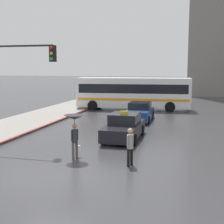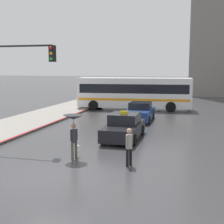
{
  "view_description": "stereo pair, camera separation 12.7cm",
  "coord_description": "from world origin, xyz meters",
  "px_view_note": "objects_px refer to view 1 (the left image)",
  "views": [
    {
      "loc": [
        5.04,
        -10.38,
        4.04
      ],
      "look_at": [
        0.41,
        7.92,
        1.4
      ],
      "focal_mm": 50.0,
      "sensor_mm": 36.0,
      "label": 1
    },
    {
      "loc": [
        5.16,
        -10.34,
        4.04
      ],
      "look_at": [
        0.41,
        7.92,
        1.4
      ],
      "focal_mm": 50.0,
      "sensor_mm": 36.0,
      "label": 2
    }
  ],
  "objects_px": {
    "taxi": "(124,127)",
    "city_bus": "(133,92)",
    "pedestrian_man": "(130,144)",
    "sedan_red": "(140,112)",
    "pedestrian_with_umbrella": "(75,124)",
    "traffic_light": "(14,73)"
  },
  "relations": [
    {
      "from": "city_bus",
      "to": "pedestrian_with_umbrella",
      "type": "bearing_deg",
      "value": 177.33
    },
    {
      "from": "taxi",
      "to": "pedestrian_with_umbrella",
      "type": "relative_size",
      "value": 2.17
    },
    {
      "from": "taxi",
      "to": "traffic_light",
      "type": "distance_m",
      "value": 6.73
    },
    {
      "from": "taxi",
      "to": "sedan_red",
      "type": "distance_m",
      "value": 6.48
    },
    {
      "from": "sedan_red",
      "to": "pedestrian_with_umbrella",
      "type": "distance_m",
      "value": 11.09
    },
    {
      "from": "traffic_light",
      "to": "pedestrian_with_umbrella",
      "type": "bearing_deg",
      "value": -21.42
    },
    {
      "from": "pedestrian_with_umbrella",
      "to": "pedestrian_man",
      "type": "distance_m",
      "value": 2.72
    },
    {
      "from": "city_bus",
      "to": "traffic_light",
      "type": "bearing_deg",
      "value": 163.94
    },
    {
      "from": "taxi",
      "to": "city_bus",
      "type": "relative_size",
      "value": 0.39
    },
    {
      "from": "pedestrian_with_umbrella",
      "to": "pedestrian_man",
      "type": "bearing_deg",
      "value": -73.18
    },
    {
      "from": "pedestrian_man",
      "to": "taxi",
      "type": "bearing_deg",
      "value": -138.63
    },
    {
      "from": "sedan_red",
      "to": "city_bus",
      "type": "bearing_deg",
      "value": -75.42
    },
    {
      "from": "taxi",
      "to": "sedan_red",
      "type": "relative_size",
      "value": 1.05
    },
    {
      "from": "sedan_red",
      "to": "traffic_light",
      "type": "xyz_separation_m",
      "value": [
        -4.98,
        -9.5,
        3.18
      ]
    },
    {
      "from": "sedan_red",
      "to": "pedestrian_man",
      "type": "xyz_separation_m",
      "value": [
        1.45,
        -11.43,
        0.26
      ]
    },
    {
      "from": "traffic_light",
      "to": "city_bus",
      "type": "bearing_deg",
      "value": 78.3
    },
    {
      "from": "taxi",
      "to": "pedestrian_man",
      "type": "height_order",
      "value": "taxi"
    },
    {
      "from": "sedan_red",
      "to": "pedestrian_man",
      "type": "distance_m",
      "value": 11.53
    },
    {
      "from": "taxi",
      "to": "pedestrian_with_umbrella",
      "type": "bearing_deg",
      "value": 73.93
    },
    {
      "from": "sedan_red",
      "to": "traffic_light",
      "type": "distance_m",
      "value": 11.18
    },
    {
      "from": "taxi",
      "to": "city_bus",
      "type": "height_order",
      "value": "city_bus"
    },
    {
      "from": "taxi",
      "to": "pedestrian_man",
      "type": "xyz_separation_m",
      "value": [
        1.3,
        -4.95,
        0.25
      ]
    }
  ]
}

